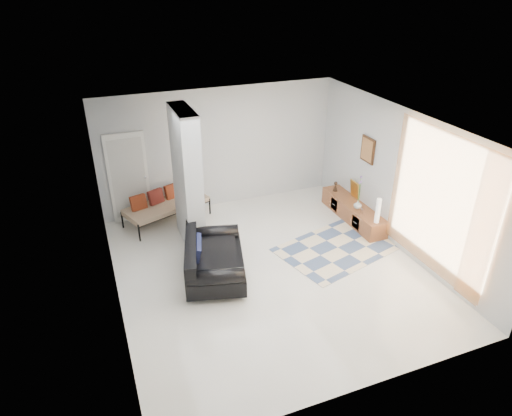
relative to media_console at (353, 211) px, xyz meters
name	(u,v)px	position (x,y,z in m)	size (l,w,h in m)	color
floor	(269,270)	(-2.52, -1.13, -0.20)	(6.00, 6.00, 0.00)	beige
ceiling	(272,127)	(-2.52, -1.13, 2.60)	(6.00, 6.00, 0.00)	white
wall_back	(220,149)	(-2.52, 1.87, 1.20)	(6.00, 6.00, 0.00)	silver
wall_front	(367,309)	(-2.52, -4.13, 1.20)	(6.00, 6.00, 0.00)	silver
wall_left	(108,233)	(-5.27, -1.13, 1.20)	(6.00, 6.00, 0.00)	silver
wall_right	(401,181)	(0.23, -1.13, 1.20)	(6.00, 6.00, 0.00)	silver
partition_column	(187,179)	(-3.62, 0.47, 1.20)	(0.35, 1.20, 2.80)	#AEB2B5
hallway_door	(129,178)	(-4.62, 1.83, 0.82)	(0.85, 0.06, 2.04)	white
curtain	(439,204)	(0.15, -2.28, 1.25)	(2.55, 2.55, 0.00)	orange
wall_art	(368,150)	(0.20, 0.00, 1.45)	(0.04, 0.45, 0.55)	#3D2210
media_console	(353,211)	(0.00, 0.00, 0.00)	(0.45, 2.06, 0.80)	brown
loveseat	(211,260)	(-3.59, -0.90, 0.14)	(1.43, 1.94, 0.76)	silver
daybed	(165,204)	(-3.95, 1.48, 0.21)	(2.00, 1.37, 0.77)	black
area_rug	(338,248)	(-0.92, -0.93, -0.20)	(2.36, 1.57, 0.01)	beige
cylinder_lamp	(378,211)	(-0.02, -0.90, 0.46)	(0.10, 0.10, 0.54)	white
bronze_figurine	(335,186)	(-0.05, 0.74, 0.31)	(0.12, 0.12, 0.23)	black
vase	(358,205)	(-0.05, -0.23, 0.29)	(0.18, 0.18, 0.19)	silver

